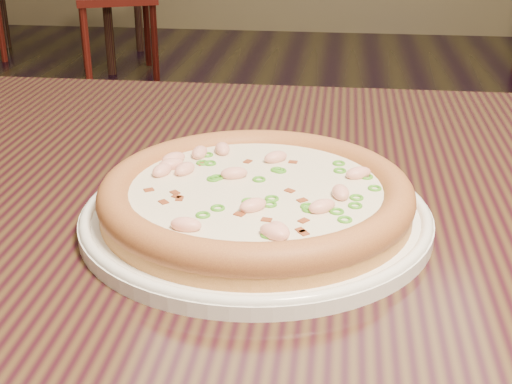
# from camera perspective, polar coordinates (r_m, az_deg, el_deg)

# --- Properties ---
(hero_table) EXTENTS (1.20, 0.80, 0.75)m
(hero_table) POSITION_cam_1_polar(r_m,az_deg,el_deg) (0.71, 10.27, -8.40)
(hero_table) COLOR black
(hero_table) RESTS_ON ground
(plate) EXTENTS (0.30, 0.30, 0.02)m
(plate) POSITION_cam_1_polar(r_m,az_deg,el_deg) (0.61, -0.00, -1.81)
(plate) COLOR white
(plate) RESTS_ON hero_table
(pizza) EXTENTS (0.27, 0.27, 0.03)m
(pizza) POSITION_cam_1_polar(r_m,az_deg,el_deg) (0.61, -0.02, -0.25)
(pizza) COLOR tan
(pizza) RESTS_ON plate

